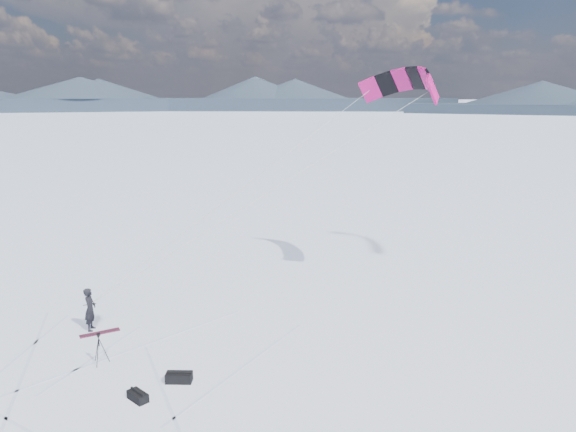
{
  "coord_description": "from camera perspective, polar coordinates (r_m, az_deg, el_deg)",
  "views": [
    {
      "loc": [
        5.74,
        -19.95,
        10.11
      ],
      "look_at": [
        8.4,
        6.36,
        4.31
      ],
      "focal_mm": 35.0,
      "sensor_mm": 36.0,
      "label": 1
    }
  ],
  "objects": [
    {
      "name": "ground",
      "position": [
        23.09,
        -20.19,
        -14.4
      ],
      "size": [
        1800.0,
        1800.0,
        0.0
      ],
      "primitive_type": "plane",
      "color": "white"
    },
    {
      "name": "power_kite",
      "position": [
        30.18,
        11.84,
        12.9
      ],
      "size": [
        16.67,
        8.04,
        10.29
      ],
      "color": "#BE0F67",
      "rests_on": "ground"
    },
    {
      "name": "snow_tracks",
      "position": [
        22.64,
        -21.64,
        -15.06
      ],
      "size": [
        17.62,
        14.39,
        0.01
      ],
      "color": "silver",
      "rests_on": "ground"
    },
    {
      "name": "horizon_hills",
      "position": [
        21.74,
        -20.91,
        -5.76
      ],
      "size": [
        704.0,
        704.42,
        8.86
      ],
      "color": "black",
      "rests_on": "ground"
    },
    {
      "name": "gear_bag_b",
      "position": [
        20.41,
        -15.01,
        -17.25
      ],
      "size": [
        0.81,
        0.85,
        0.36
      ],
      "rotation": [
        0.0,
        0.0,
        -0.86
      ],
      "color": "black",
      "rests_on": "ground"
    },
    {
      "name": "snowkiter",
      "position": [
        26.43,
        -19.31,
        -10.85
      ],
      "size": [
        0.49,
        0.71,
        1.9
      ],
      "primitive_type": "imported",
      "rotation": [
        0.0,
        0.0,
        1.52
      ],
      "color": "black",
      "rests_on": "ground"
    },
    {
      "name": "tripod",
      "position": [
        22.97,
        -18.64,
        -12.23
      ],
      "size": [
        0.61,
        0.59,
        1.24
      ],
      "rotation": [
        0.0,
        0.0,
        0.32
      ],
      "color": "black",
      "rests_on": "ground"
    },
    {
      "name": "snowboard",
      "position": [
        25.94,
        -18.57,
        -11.19
      ],
      "size": [
        1.65,
        0.96,
        0.04
      ],
      "primitive_type": "cube",
      "rotation": [
        0.0,
        0.0,
        0.42
      ],
      "color": "maroon",
      "rests_on": "ground"
    },
    {
      "name": "gear_bag_a",
      "position": [
        21.2,
        -11.01,
        -15.78
      ],
      "size": [
        0.98,
        0.55,
        0.42
      ],
      "rotation": [
        0.0,
        0.0,
        -0.12
      ],
      "color": "black",
      "rests_on": "ground"
    }
  ]
}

